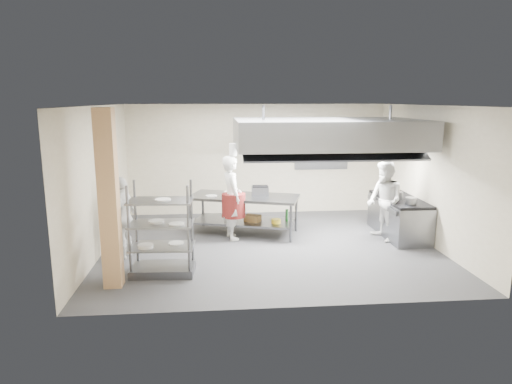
{
  "coord_description": "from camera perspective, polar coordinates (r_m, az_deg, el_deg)",
  "views": [
    {
      "loc": [
        -1.15,
        -9.4,
        3.12
      ],
      "look_at": [
        -0.28,
        0.2,
        1.16
      ],
      "focal_mm": 32.0,
      "sensor_mm": 36.0,
      "label": 1
    }
  ],
  "objects": [
    {
      "name": "wicker_basket",
      "position": [
        10.67,
        -0.43,
        -3.29
      ],
      "size": [
        0.43,
        0.39,
        0.15
      ],
      "primitive_type": "cube",
      "rotation": [
        0.0,
        0.0,
        -0.53
      ],
      "color": "olive",
      "rests_on": "island_undershelf"
    },
    {
      "name": "ceiling",
      "position": [
        9.48,
        1.81,
        10.76
      ],
      "size": [
        7.0,
        7.0,
        0.0
      ],
      "primitive_type": "plane",
      "rotation": [
        3.14,
        0.0,
        0.0
      ],
      "color": "silver",
      "rests_on": "wall_back"
    },
    {
      "name": "pass_rack",
      "position": [
        8.36,
        -11.72,
        -4.54
      ],
      "size": [
        1.16,
        0.72,
        1.69
      ],
      "primitive_type": null,
      "rotation": [
        0.0,
        0.0,
        -0.05
      ],
      "color": "slate",
      "rests_on": "floor"
    },
    {
      "name": "wall_shelf",
      "position": [
        12.7,
        8.31,
        4.05
      ],
      "size": [
        1.5,
        0.28,
        0.04
      ],
      "primitive_type": "cube",
      "color": "slate",
      "rests_on": "wall_back"
    },
    {
      "name": "island_undershelf",
      "position": [
        10.8,
        -1.5,
        -3.64
      ],
      "size": [
        2.49,
        1.61,
        0.04
      ],
      "primitive_type": "cube",
      "rotation": [
        0.0,
        0.0,
        -0.31
      ],
      "color": "slate",
      "rests_on": "island"
    },
    {
      "name": "chef_line",
      "position": [
        10.55,
        15.77,
        -1.12
      ],
      "size": [
        0.81,
        0.97,
        1.79
      ],
      "primitive_type": "imported",
      "rotation": [
        0.0,
        0.0,
        -1.41
      ],
      "color": "white",
      "rests_on": "floor"
    },
    {
      "name": "stockpot",
      "position": [
        10.79,
        17.24,
        -0.43
      ],
      "size": [
        0.25,
        0.25,
        0.18
      ],
      "primitive_type": "cylinder",
      "color": "gray",
      "rests_on": "range_top"
    },
    {
      "name": "wall_back",
      "position": [
        12.56,
        0.11,
        4.09
      ],
      "size": [
        7.0,
        0.0,
        7.0
      ],
      "primitive_type": "plane",
      "rotation": [
        1.57,
        0.0,
        0.0
      ],
      "color": "#B8AC92",
      "rests_on": "ground"
    },
    {
      "name": "wall_right",
      "position": [
        10.62,
        20.87,
        1.96
      ],
      "size": [
        0.0,
        6.0,
        6.0
      ],
      "primitive_type": "plane",
      "rotation": [
        1.57,
        0.0,
        -1.57
      ],
      "color": "#B8AC92",
      "rests_on": "ground"
    },
    {
      "name": "island",
      "position": [
        10.76,
        -1.5,
        -2.85
      ],
      "size": [
        2.71,
        1.77,
        0.91
      ],
      "primitive_type": null,
      "rotation": [
        0.0,
        0.0,
        -0.31
      ],
      "color": "slate",
      "rests_on": "floor"
    },
    {
      "name": "chef_plating",
      "position": [
        9.47,
        -16.31,
        -3.04
      ],
      "size": [
        0.63,
        1.03,
        1.64
      ],
      "primitive_type": "imported",
      "rotation": [
        0.0,
        0.0,
        -1.83
      ],
      "color": "silver",
      "rests_on": "floor"
    },
    {
      "name": "griddle",
      "position": [
        10.72,
        0.51,
        0.13
      ],
      "size": [
        0.42,
        0.34,
        0.2
      ],
      "primitive_type": "cube",
      "rotation": [
        0.0,
        0.0,
        -0.08
      ],
      "color": "slate",
      "rests_on": "island_worktop"
    },
    {
      "name": "island_worktop",
      "position": [
        10.66,
        -1.51,
        -0.63
      ],
      "size": [
        2.71,
        1.77,
        0.06
      ],
      "primitive_type": "cube",
      "rotation": [
        0.0,
        0.0,
        -0.31
      ],
      "color": "slate",
      "rests_on": "island"
    },
    {
      "name": "floor",
      "position": [
        9.98,
        1.7,
        -6.74
      ],
      "size": [
        7.0,
        7.0,
        0.0
      ],
      "primitive_type": "plane",
      "color": "#2C2C2E",
      "rests_on": "ground"
    },
    {
      "name": "cooking_range",
      "position": [
        11.1,
        17.41,
        -3.12
      ],
      "size": [
        0.8,
        2.0,
        0.84
      ],
      "primitive_type": "cube",
      "color": "slate",
      "rests_on": "floor"
    },
    {
      "name": "chef_head",
      "position": [
        10.27,
        -3.06,
        -0.71
      ],
      "size": [
        0.61,
        0.79,
        1.9
      ],
      "primitive_type": "imported",
      "rotation": [
        0.0,
        0.0,
        1.82
      ],
      "color": "silver",
      "rests_on": "floor"
    },
    {
      "name": "exhaust_hood",
      "position": [
        10.13,
        8.89,
        7.28
      ],
      "size": [
        4.0,
        2.5,
        0.6
      ],
      "primitive_type": "cube",
      "color": "slate",
      "rests_on": "ceiling"
    },
    {
      "name": "column",
      "position": [
        7.88,
        -17.91,
        -0.95
      ],
      "size": [
        0.3,
        0.3,
        3.0
      ],
      "primitive_type": "cube",
      "color": "#E3AB74",
      "rests_on": "floor"
    },
    {
      "name": "hood_strip_a",
      "position": [
        9.98,
        3.79,
        5.49
      ],
      "size": [
        1.6,
        0.12,
        0.04
      ],
      "primitive_type": "cube",
      "color": "white",
      "rests_on": "exhaust_hood"
    },
    {
      "name": "range_top",
      "position": [
        11.0,
        17.55,
        -0.85
      ],
      "size": [
        0.78,
        1.96,
        0.06
      ],
      "primitive_type": "cube",
      "color": "black",
      "rests_on": "cooking_range"
    },
    {
      "name": "plate_stack",
      "position": [
        8.45,
        -11.64,
        -6.51
      ],
      "size": [
        0.28,
        0.28,
        0.05
      ],
      "primitive_type": "cylinder",
      "color": "white",
      "rests_on": "pass_rack"
    },
    {
      "name": "wall_left",
      "position": [
        9.83,
        -18.95,
        1.38
      ],
      "size": [
        0.0,
        6.0,
        6.0
      ],
      "primitive_type": "plane",
      "rotation": [
        1.57,
        0.0,
        1.57
      ],
      "color": "#B8AC92",
      "rests_on": "ground"
    },
    {
      "name": "hood_strip_b",
      "position": [
        10.41,
        13.67,
        5.44
      ],
      "size": [
        1.6,
        0.12,
        0.04
      ],
      "primitive_type": "cube",
      "color": "white",
      "rests_on": "exhaust_hood"
    }
  ]
}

